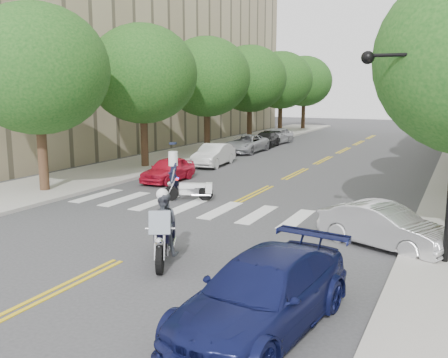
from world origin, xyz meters
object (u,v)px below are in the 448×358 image
Objects in this scene: motorcycle_police at (163,229)px; motorcycle_parked at (193,190)px; officer_standing at (173,175)px; sedan_blue at (263,294)px; convertible at (384,226)px.

motorcycle_parked is (-3.01, 6.96, -0.44)m from motorcycle_police.
officer_standing is at bearing -87.29° from motorcycle_police.
motorcycle_police is 4.70m from sedan_blue.
officer_standing is (-4.09, 7.17, 0.06)m from motorcycle_police.
motorcycle_police is 1.21× the size of officer_standing.
motorcycle_police reaches higher than sedan_blue.
officer_standing reaches higher than motorcycle_parked.
sedan_blue is (8.04, -9.72, -0.23)m from officer_standing.
officer_standing is 0.49× the size of convertible.
convertible is (9.39, -3.25, -0.32)m from officer_standing.
officer_standing is 12.61m from sedan_blue.
convertible is 6.61m from sedan_blue.
convertible is at bearing -170.53° from motorcycle_police.
sedan_blue reaches higher than motorcycle_parked.
motorcycle_parked is 0.39× the size of sedan_blue.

